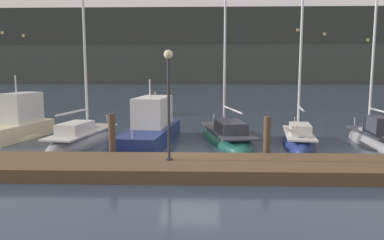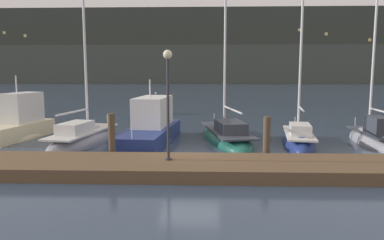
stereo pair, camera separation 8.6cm
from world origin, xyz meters
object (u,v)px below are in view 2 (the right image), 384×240
object	(u,v)px
motorboat_berth_1	(19,130)
motorboat_berth_3	(151,134)
sailboat_berth_4	(227,138)
sailboat_berth_5	(298,143)
channel_buoy	(156,106)
sailboat_berth_6	(372,141)
sailboat_berth_2	(83,142)
dock_lamppost	(168,87)

from	to	relation	value
motorboat_berth_1	motorboat_berth_3	size ratio (longest dim) A/B	0.70
motorboat_berth_1	sailboat_berth_4	size ratio (longest dim) A/B	0.54
sailboat_berth_5	channel_buoy	bearing A→B (deg)	124.25
sailboat_berth_4	sailboat_berth_6	xyz separation A→B (m)	(7.17, -0.74, 0.05)
sailboat_berth_2	channel_buoy	xyz separation A→B (m)	(1.92, 13.04, 0.56)
sailboat_berth_2	dock_lamppost	bearing A→B (deg)	-46.61
sailboat_berth_6	motorboat_berth_1	bearing A→B (deg)	177.06
sailboat_berth_5	channel_buoy	xyz separation A→B (m)	(-8.77, 12.88, 0.57)
motorboat_berth_1	sailboat_berth_2	distance (m)	4.18
motorboat_berth_1	sailboat_berth_6	bearing A→B (deg)	-2.94
motorboat_berth_3	channel_buoy	xyz separation A→B (m)	(-1.41, 12.65, 0.22)
motorboat_berth_1	sailboat_berth_2	bearing A→B (deg)	-19.27
sailboat_berth_2	motorboat_berth_3	xyz separation A→B (m)	(3.34, 0.38, 0.35)
sailboat_berth_2	dock_lamppost	distance (m)	7.56
sailboat_berth_2	motorboat_berth_3	world-z (taller)	sailboat_berth_2
motorboat_berth_3	dock_lamppost	bearing A→B (deg)	-75.13
sailboat_berth_5	sailboat_berth_6	distance (m)	3.70
motorboat_berth_3	dock_lamppost	xyz separation A→B (m)	(1.44, -5.44, 2.62)
sailboat_berth_6	sailboat_berth_4	bearing A→B (deg)	174.07
motorboat_berth_1	sailboat_berth_4	xyz separation A→B (m)	(11.15, -0.20, -0.34)
motorboat_berth_3	sailboat_berth_6	distance (m)	11.05
sailboat_berth_2	sailboat_berth_6	distance (m)	14.39
sailboat_berth_4	dock_lamppost	size ratio (longest dim) A/B	2.51
dock_lamppost	sailboat_berth_4	bearing A→B (deg)	68.64
motorboat_berth_1	channel_buoy	distance (m)	13.05
sailboat_berth_5	channel_buoy	world-z (taller)	sailboat_berth_5
sailboat_berth_4	channel_buoy	distance (m)	13.00
sailboat_berth_6	dock_lamppost	xyz separation A→B (m)	(-9.61, -5.49, 2.92)
sailboat_berth_2	motorboat_berth_3	size ratio (longest dim) A/B	1.22
motorboat_berth_3	sailboat_berth_5	world-z (taller)	sailboat_berth_5
sailboat_berth_6	dock_lamppost	size ratio (longest dim) A/B	2.06
dock_lamppost	sailboat_berth_2	bearing A→B (deg)	133.39
motorboat_berth_3	sailboat_berth_6	world-z (taller)	sailboat_berth_6
motorboat_berth_3	dock_lamppost	size ratio (longest dim) A/B	1.92
sailboat_berth_2	sailboat_berth_6	size ratio (longest dim) A/B	1.14
channel_buoy	dock_lamppost	world-z (taller)	dock_lamppost
motorboat_berth_1	channel_buoy	bearing A→B (deg)	63.33
sailboat_berth_4	sailboat_berth_6	size ratio (longest dim) A/B	1.22
channel_buoy	dock_lamppost	size ratio (longest dim) A/B	0.47
sailboat_berth_4	dock_lamppost	xyz separation A→B (m)	(-2.44, -6.23, 2.96)
sailboat_berth_2	channel_buoy	distance (m)	13.19
sailboat_berth_4	dock_lamppost	distance (m)	7.32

